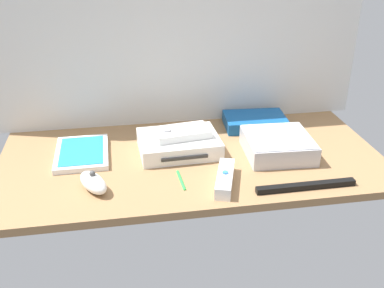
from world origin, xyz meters
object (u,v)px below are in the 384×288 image
game_console (179,144)px  remote_wand (225,179)px  game_case (82,153)px  remote_nunchuk (93,182)px  stylus_pen (181,179)px  remote_classic_pad (182,133)px  sensor_bar (306,186)px  mini_computer (278,145)px  network_router (255,121)px

game_console → remote_wand: bearing=-68.4°
game_console → game_case: bearing=173.5°
remote_nunchuk → stylus_pen: (20.52, 0.75, -1.69)cm
game_console → remote_wand: 20.38cm
remote_classic_pad → sensor_bar: 35.30cm
game_case → stylus_pen: (24.00, -17.16, -0.41)cm
mini_computer → remote_wand: 21.49cm
remote_nunchuk → remote_classic_pad: 28.40cm
game_case → remote_nunchuk: bearing=-79.5°
remote_nunchuk → stylus_pen: size_ratio=1.21×
remote_classic_pad → stylus_pen: bearing=-107.2°
remote_wand → stylus_pen: size_ratio=1.69×
game_case → remote_wand: (33.95, -20.46, 0.75)cm
mini_computer → sensor_bar: bearing=-87.6°
remote_nunchuk → mini_computer: bearing=-16.5°
game_case → stylus_pen: size_ratio=2.12×
game_console → sensor_bar: game_console is taller
remote_wand → remote_nunchuk: remote_nunchuk is taller
remote_wand → remote_nunchuk: (-30.47, 2.56, 0.53)cm
remote_classic_pad → sensor_bar: size_ratio=0.64×
mini_computer → remote_wand: (-17.35, -12.63, -1.13)cm
mini_computer → remote_classic_pad: (-24.76, 6.16, 2.77)cm
game_console → mini_computer: 26.33cm
game_case → network_router: (50.48, 10.25, 0.94)cm
remote_wand → network_router: bearing=79.6°
sensor_bar → stylus_pen: (-28.05, 8.46, -0.35)cm
remote_wand → stylus_pen: 10.55cm
mini_computer → network_router: size_ratio=0.95×
game_case → remote_classic_pad: (26.53, -1.67, 4.65)cm
game_console → sensor_bar: size_ratio=0.90×
network_router → remote_wand: (-16.53, -30.71, -0.19)cm
network_router → stylus_pen: bearing=-129.9°
game_console → remote_classic_pad: remote_classic_pad is taller
network_router → sensor_bar: size_ratio=0.78×
game_case → stylus_pen: 29.50cm
mini_computer → remote_classic_pad: remote_classic_pad is taller
game_case → remote_wand: bearing=-31.6°
game_case → network_router: network_router is taller
mini_computer → remote_nunchuk: 48.87cm
stylus_pen → game_case: bearing=144.4°
game_console → remote_wand: game_console is taller
remote_wand → stylus_pen: (-9.95, 3.31, -1.16)cm
game_console → sensor_bar: 35.53cm
game_console → stylus_pen: size_ratio=2.40×
network_router → remote_nunchuk: (-47.00, -28.15, 0.34)cm
remote_classic_pad → sensor_bar: remote_classic_pad is taller
stylus_pen → remote_nunchuk: bearing=-177.9°
game_console → network_router: (24.82, 12.11, -0.50)cm
game_case → remote_wand: remote_wand is taller
network_router → remote_nunchuk: bearing=-144.9°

